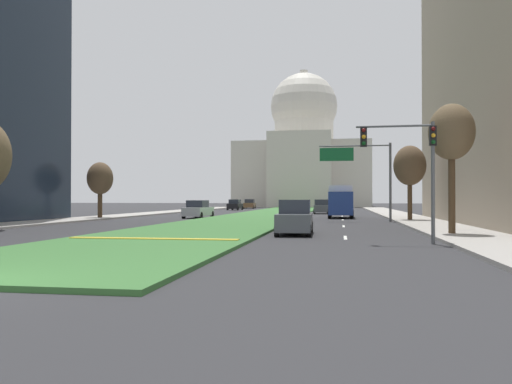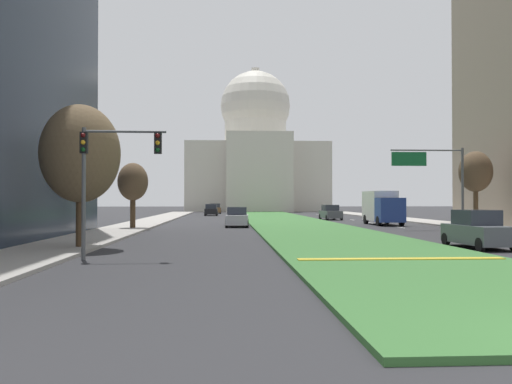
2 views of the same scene
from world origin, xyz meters
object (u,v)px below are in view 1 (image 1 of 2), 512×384
at_px(overhead_guide_sign, 363,165).
at_px(sedan_distant, 321,207).
at_px(box_truck_delivery, 341,201).
at_px(sedan_far_horizon, 235,205).
at_px(sedan_lead_stopped, 295,218).
at_px(sedan_midblock, 198,210).
at_px(traffic_light_near_right, 412,155).
at_px(street_tree_left_mid, 100,179).
at_px(street_tree_right_mid, 410,166).
at_px(sedan_very_far, 250,204).
at_px(street_tree_right_near, 451,134).
at_px(capitol_building, 304,156).

bearing_deg(overhead_guide_sign, sedan_distant, 101.14).
bearing_deg(box_truck_delivery, sedan_far_horizon, 119.27).
height_order(sedan_lead_stopped, sedan_midblock, sedan_lead_stopped).
xyz_separation_m(sedan_distant, sedan_far_horizon, (-14.64, 17.50, -0.02)).
xyz_separation_m(traffic_light_near_right, sedan_lead_stopped, (-5.45, 4.83, -2.93)).
bearing_deg(traffic_light_near_right, overhead_guide_sign, 93.34).
relative_size(sedan_midblock, sedan_distant, 1.06).
bearing_deg(sedan_lead_stopped, sedan_distant, 89.83).
height_order(overhead_guide_sign, box_truck_delivery, overhead_guide_sign).
bearing_deg(street_tree_left_mid, box_truck_delivery, 16.71).
relative_size(street_tree_right_mid, sedan_very_far, 1.40).
relative_size(sedan_midblock, sedan_far_horizon, 1.01).
relative_size(traffic_light_near_right, box_truck_delivery, 0.81).
xyz_separation_m(street_tree_right_near, sedan_lead_stopped, (-8.06, -0.08, -4.40)).
height_order(street_tree_right_near, sedan_midblock, street_tree_right_near).
bearing_deg(sedan_lead_stopped, street_tree_right_mid, 64.11).
bearing_deg(sedan_lead_stopped, sedan_very_far, 102.14).
bearing_deg(capitol_building, street_tree_right_mid, -79.14).
relative_size(capitol_building, box_truck_delivery, 4.95).
distance_m(sedan_distant, box_truck_delivery, 13.09).
height_order(traffic_light_near_right, street_tree_left_mid, street_tree_left_mid).
bearing_deg(box_truck_delivery, sedan_distant, 100.44).
relative_size(street_tree_right_mid, sedan_distant, 1.49).
xyz_separation_m(sedan_very_far, box_truck_delivery, (16.69, -42.29, 0.86)).
height_order(street_tree_right_near, sedan_lead_stopped, street_tree_right_near).
bearing_deg(sedan_very_far, street_tree_right_mid, -65.49).
height_order(sedan_midblock, sedan_far_horizon, sedan_midblock).
relative_size(street_tree_right_near, sedan_very_far, 1.50).
relative_size(capitol_building, sedan_very_far, 6.97).
bearing_deg(street_tree_right_mid, street_tree_left_mid, 179.56).
bearing_deg(sedan_distant, box_truck_delivery, -79.56).
xyz_separation_m(overhead_guide_sign, street_tree_left_mid, (-23.98, 1.56, -0.92)).
relative_size(sedan_lead_stopped, sedan_very_far, 0.98).
relative_size(overhead_guide_sign, street_tree_right_near, 0.95).
distance_m(traffic_light_near_right, sedan_lead_stopped, 7.85).
bearing_deg(sedan_distant, sedan_far_horizon, 129.93).
bearing_deg(sedan_distant, street_tree_left_mid, -135.47).
height_order(sedan_lead_stopped, sedan_distant, sedan_lead_stopped).
bearing_deg(sedan_lead_stopped, overhead_guide_sign, 74.69).
distance_m(sedan_lead_stopped, sedan_very_far, 67.58).
bearing_deg(capitol_building, traffic_light_near_right, -83.23).
distance_m(sedan_very_far, box_truck_delivery, 45.48).
bearing_deg(overhead_guide_sign, sedan_midblock, 161.08).
bearing_deg(capitol_building, sedan_midblock, -94.58).
xyz_separation_m(capitol_building, sedan_distant, (5.91, -53.23, -10.85)).
height_order(traffic_light_near_right, sedan_very_far, traffic_light_near_right).
bearing_deg(sedan_midblock, street_tree_right_near, -47.03).
relative_size(street_tree_left_mid, box_truck_delivery, 0.83).
bearing_deg(sedan_distant, sedan_lead_stopped, -90.17).
relative_size(street_tree_right_mid, box_truck_delivery, 1.00).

